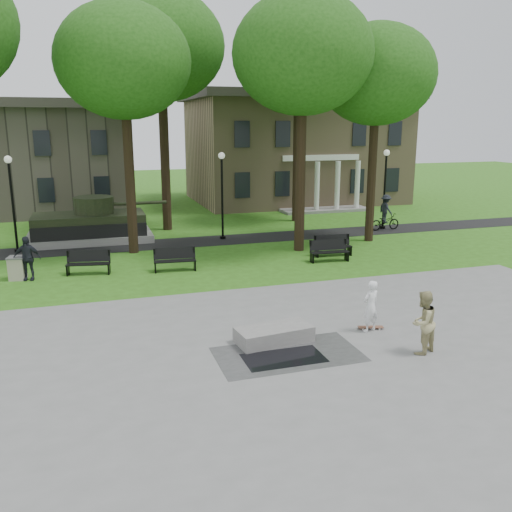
{
  "coord_description": "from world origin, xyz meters",
  "views": [
    {
      "loc": [
        -6.59,
        -16.23,
        6.22
      ],
      "look_at": [
        -0.67,
        2.51,
        1.4
      ],
      "focal_mm": 38.0,
      "sensor_mm": 36.0,
      "label": 1
    }
  ],
  "objects_px": {
    "skateboarder": "(371,306)",
    "trash_bin": "(17,268)",
    "friend_watching": "(423,322)",
    "park_bench_0": "(88,262)",
    "concrete_block": "(274,334)",
    "cyclist": "(385,216)"
  },
  "relations": [
    {
      "from": "skateboarder",
      "to": "trash_bin",
      "type": "relative_size",
      "value": 1.67
    },
    {
      "from": "friend_watching",
      "to": "park_bench_0",
      "type": "bearing_deg",
      "value": -77.28
    },
    {
      "from": "park_bench_0",
      "to": "trash_bin",
      "type": "xyz_separation_m",
      "value": [
        -2.78,
        -0.01,
        -0.04
      ]
    },
    {
      "from": "friend_watching",
      "to": "park_bench_0",
      "type": "xyz_separation_m",
      "value": [
        -8.68,
        11.34,
        -0.39
      ]
    },
    {
      "from": "concrete_block",
      "to": "friend_watching",
      "type": "relative_size",
      "value": 1.23
    },
    {
      "from": "skateboarder",
      "to": "park_bench_0",
      "type": "xyz_separation_m",
      "value": [
        -8.13,
        9.46,
        -0.3
      ]
    },
    {
      "from": "park_bench_0",
      "to": "trash_bin",
      "type": "relative_size",
      "value": 1.93
    },
    {
      "from": "trash_bin",
      "to": "friend_watching",
      "type": "bearing_deg",
      "value": -44.69
    },
    {
      "from": "friend_watching",
      "to": "trash_bin",
      "type": "distance_m",
      "value": 16.12
    },
    {
      "from": "friend_watching",
      "to": "trash_bin",
      "type": "height_order",
      "value": "friend_watching"
    },
    {
      "from": "friend_watching",
      "to": "trash_bin",
      "type": "relative_size",
      "value": 1.86
    },
    {
      "from": "concrete_block",
      "to": "park_bench_0",
      "type": "bearing_deg",
      "value": 118.32
    },
    {
      "from": "concrete_block",
      "to": "skateboarder",
      "type": "distance_m",
      "value": 3.13
    },
    {
      "from": "cyclist",
      "to": "skateboarder",
      "type": "bearing_deg",
      "value": 143.44
    },
    {
      "from": "concrete_block",
      "to": "skateboarder",
      "type": "bearing_deg",
      "value": -1.71
    },
    {
      "from": "skateboarder",
      "to": "friend_watching",
      "type": "distance_m",
      "value": 1.96
    },
    {
      "from": "skateboarder",
      "to": "trash_bin",
      "type": "height_order",
      "value": "skateboarder"
    },
    {
      "from": "friend_watching",
      "to": "cyclist",
      "type": "relative_size",
      "value": 0.84
    },
    {
      "from": "park_bench_0",
      "to": "trash_bin",
      "type": "bearing_deg",
      "value": -169.11
    },
    {
      "from": "concrete_block",
      "to": "skateboarder",
      "type": "xyz_separation_m",
      "value": [
        3.07,
        -0.09,
        0.58
      ]
    },
    {
      "from": "concrete_block",
      "to": "trash_bin",
      "type": "distance_m",
      "value": 12.21
    },
    {
      "from": "friend_watching",
      "to": "concrete_block",
      "type": "bearing_deg",
      "value": -53.21
    }
  ]
}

